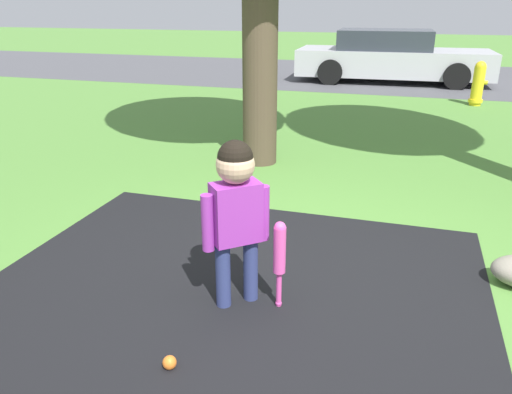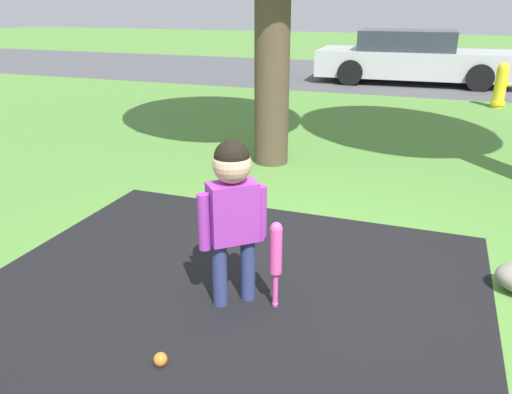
{
  "view_description": "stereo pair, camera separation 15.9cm",
  "coord_description": "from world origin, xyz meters",
  "px_view_note": "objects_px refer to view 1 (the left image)",
  "views": [
    {
      "loc": [
        0.56,
        -3.05,
        1.76
      ],
      "look_at": [
        -0.34,
        -0.11,
        0.56
      ],
      "focal_mm": 35.0,
      "sensor_mm": 36.0,
      "label": 1
    },
    {
      "loc": [
        0.71,
        -3.0,
        1.76
      ],
      "look_at": [
        -0.34,
        -0.11,
        0.56
      ],
      "focal_mm": 35.0,
      "sensor_mm": 36.0,
      "label": 2
    }
  ],
  "objects_px": {
    "fire_hydrant": "(478,84)",
    "sports_ball": "(170,362)",
    "child": "(236,202)",
    "parked_car": "(391,57)",
    "baseball_bat": "(280,253)"
  },
  "relations": [
    {
      "from": "child",
      "to": "baseball_bat",
      "type": "relative_size",
      "value": 1.83
    },
    {
      "from": "sports_ball",
      "to": "parked_car",
      "type": "xyz_separation_m",
      "value": [
        0.52,
        10.67,
        0.52
      ]
    },
    {
      "from": "child",
      "to": "fire_hydrant",
      "type": "xyz_separation_m",
      "value": [
        2.07,
        7.39,
        -0.29
      ]
    },
    {
      "from": "fire_hydrant",
      "to": "parked_car",
      "type": "distance_m",
      "value": 3.09
    },
    {
      "from": "sports_ball",
      "to": "baseball_bat",
      "type": "bearing_deg",
      "value": 61.24
    },
    {
      "from": "child",
      "to": "sports_ball",
      "type": "height_order",
      "value": "child"
    },
    {
      "from": "child",
      "to": "baseball_bat",
      "type": "bearing_deg",
      "value": -34.88
    },
    {
      "from": "child",
      "to": "parked_car",
      "type": "xyz_separation_m",
      "value": [
        0.39,
        9.98,
        -0.12
      ]
    },
    {
      "from": "baseball_bat",
      "to": "fire_hydrant",
      "type": "height_order",
      "value": "fire_hydrant"
    },
    {
      "from": "sports_ball",
      "to": "fire_hydrant",
      "type": "relative_size",
      "value": 0.09
    },
    {
      "from": "child",
      "to": "sports_ball",
      "type": "relative_size",
      "value": 14.28
    },
    {
      "from": "baseball_bat",
      "to": "parked_car",
      "type": "bearing_deg",
      "value": 89.27
    },
    {
      "from": "sports_ball",
      "to": "fire_hydrant",
      "type": "height_order",
      "value": "fire_hydrant"
    },
    {
      "from": "fire_hydrant",
      "to": "sports_ball",
      "type": "bearing_deg",
      "value": -105.25
    },
    {
      "from": "sports_ball",
      "to": "parked_car",
      "type": "bearing_deg",
      "value": 87.21
    }
  ]
}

